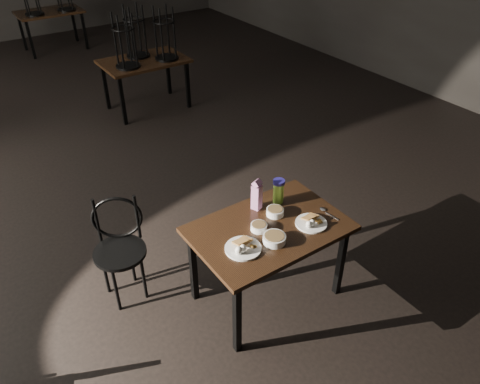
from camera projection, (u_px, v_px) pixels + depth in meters
main_table at (269, 235)px, 3.67m from camera, size 1.20×0.80×0.75m
plate_left at (243, 247)px, 3.40m from camera, size 0.27×0.27×0.09m
plate_right at (311, 222)px, 3.64m from camera, size 0.25×0.25×0.08m
bowl_near at (259, 227)px, 3.58m from camera, size 0.13×0.13×0.05m
bowl_far at (275, 212)px, 3.73m from camera, size 0.14×0.14×0.06m
bowl_big at (274, 239)px, 3.46m from camera, size 0.17×0.17×0.06m
juice_carton at (257, 195)px, 3.75m from camera, size 0.09×0.09×0.28m
water_bottle at (278, 191)px, 3.83m from camera, size 0.11×0.11×0.21m
spoon at (324, 210)px, 3.79m from camera, size 0.05×0.21×0.01m
bentwood_chair at (119, 242)px, 3.81m from camera, size 0.48×0.48×0.90m
bg_table_right at (144, 58)px, 6.72m from camera, size 1.20×0.80×1.48m
bg_table_far at (49, 11)px, 9.00m from camera, size 1.20×0.80×1.48m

